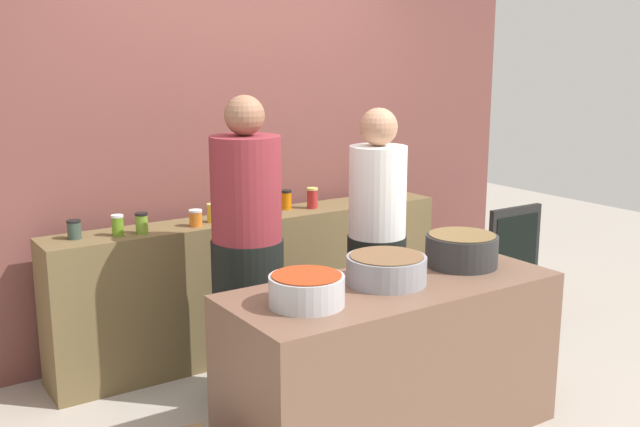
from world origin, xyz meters
TOP-DOWN VIEW (x-y plane):
  - ground at (0.00, 0.00)m, footprint 12.00×12.00m
  - storefront_wall at (0.00, 1.45)m, footprint 4.80×0.12m
  - display_shelf at (0.00, 1.10)m, footprint 2.70×0.36m
  - prep_table at (0.00, -0.30)m, footprint 1.70×0.70m
  - preserve_jar_0 at (-1.14, 1.12)m, footprint 0.08×0.08m
  - preserve_jar_1 at (-0.92, 1.06)m, footprint 0.07×0.07m
  - preserve_jar_2 at (-0.78, 1.04)m, footprint 0.07×0.07m
  - preserve_jar_3 at (-0.45, 1.03)m, footprint 0.08×0.08m
  - preserve_jar_4 at (-0.31, 1.07)m, footprint 0.07×0.07m
  - preserve_jar_5 at (-0.05, 1.17)m, footprint 0.09×0.09m
  - preserve_jar_6 at (0.26, 1.16)m, footprint 0.07×0.07m
  - preserve_jar_7 at (0.43, 1.09)m, footprint 0.08×0.08m
  - preserve_jar_8 at (1.00, 1.09)m, footprint 0.08×0.08m
  - preserve_jar_9 at (1.17, 1.14)m, footprint 0.07×0.07m
  - cooking_pot_left at (-0.52, -0.33)m, footprint 0.34×0.34m
  - cooking_pot_center at (-0.02, -0.27)m, footprint 0.40×0.40m
  - cooking_pot_right at (0.51, -0.25)m, footprint 0.38×0.38m
  - cook_with_tongs at (-0.39, 0.47)m, footprint 0.40×0.40m
  - cook_in_cap at (0.39, 0.34)m, footprint 0.35×0.35m
  - chalkboard_sign at (1.79, 0.52)m, footprint 0.49×0.05m

SIDE VIEW (x-z plane):
  - ground at x=0.00m, z-range 0.00..0.00m
  - prep_table at x=0.00m, z-range 0.00..0.81m
  - chalkboard_sign at x=1.79m, z-range 0.00..0.86m
  - display_shelf at x=0.00m, z-range 0.00..0.90m
  - cook_in_cap at x=0.39m, z-range -0.07..1.55m
  - cook_with_tongs at x=-0.39m, z-range -0.09..1.63m
  - cooking_pot_center at x=-0.02m, z-range 0.81..0.95m
  - cooking_pot_left at x=-0.52m, z-range 0.81..0.96m
  - cooking_pot_right at x=0.51m, z-range 0.81..0.98m
  - preserve_jar_8 at x=1.00m, z-range 0.90..1.00m
  - preserve_jar_3 at x=-0.45m, z-range 0.90..1.00m
  - preserve_jar_0 at x=-1.14m, z-range 0.90..1.01m
  - preserve_jar_5 at x=-0.05m, z-range 0.90..1.02m
  - preserve_jar_4 at x=-0.31m, z-range 0.90..1.02m
  - preserve_jar_1 at x=-0.92m, z-range 0.90..1.02m
  - preserve_jar_2 at x=-0.78m, z-range 0.90..1.02m
  - preserve_jar_9 at x=1.17m, z-range 0.90..1.03m
  - preserve_jar_6 at x=0.26m, z-range 0.90..1.03m
  - preserve_jar_7 at x=0.43m, z-range 0.90..1.04m
  - storefront_wall at x=0.00m, z-range 0.00..3.00m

